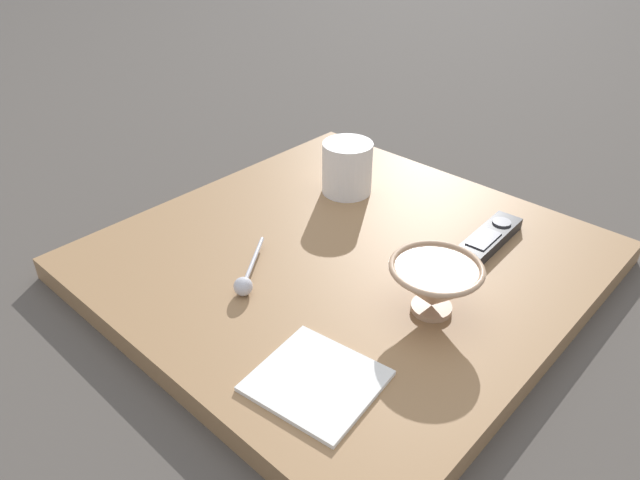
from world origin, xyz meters
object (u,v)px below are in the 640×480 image
(teaspoon, at_px, (245,281))
(folded_napkin, at_px, (316,381))
(coffee_mug, at_px, (347,168))
(tv_remote_near, at_px, (489,239))
(cereal_bowl, at_px, (434,285))

(teaspoon, distance_m, folded_napkin, 0.20)
(coffee_mug, bearing_deg, folded_napkin, -53.57)
(coffee_mug, relative_size, tv_remote_near, 0.60)
(cereal_bowl, height_order, tv_remote_near, cereal_bowl)
(cereal_bowl, bearing_deg, tv_remote_near, 97.40)
(cereal_bowl, bearing_deg, teaspoon, -147.29)
(cereal_bowl, distance_m, folded_napkin, 0.21)
(coffee_mug, xyz_separation_m, teaspoon, (0.09, -0.32, -0.03))
(coffee_mug, xyz_separation_m, tv_remote_near, (0.28, 0.02, -0.04))
(teaspoon, height_order, tv_remote_near, teaspoon)
(teaspoon, bearing_deg, coffee_mug, 105.15)
(cereal_bowl, relative_size, teaspoon, 1.07)
(tv_remote_near, bearing_deg, coffee_mug, -176.27)
(tv_remote_near, bearing_deg, cereal_bowl, -82.60)
(coffee_mug, distance_m, teaspoon, 0.33)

